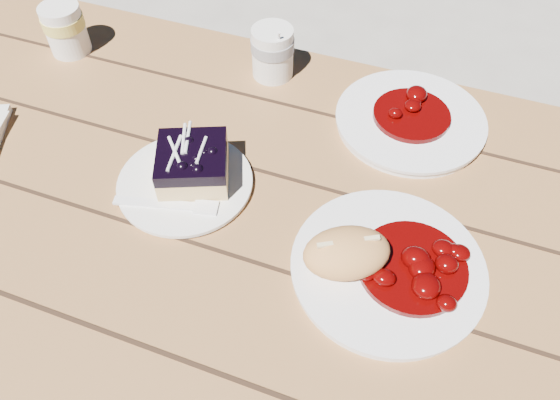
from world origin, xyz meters
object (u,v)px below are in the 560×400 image
(main_plate, at_px, (387,269))
(blueberry_cake, at_px, (193,164))
(second_cup, at_px, (65,29))
(coffee_cup, at_px, (273,53))
(dessert_plate, at_px, (185,184))
(picnic_table, at_px, (256,270))
(bread_roll, at_px, (347,253))
(second_plate, at_px, (410,121))

(main_plate, xyz_separation_m, blueberry_cake, (-0.31, 0.06, 0.03))
(second_cup, bearing_deg, coffee_cup, 9.73)
(dessert_plate, bearing_deg, second_cup, 146.85)
(picnic_table, bearing_deg, bread_roll, -18.45)
(second_cup, bearing_deg, blueberry_cake, -30.74)
(picnic_table, height_order, coffee_cup, coffee_cup)
(main_plate, height_order, bread_roll, bread_roll)
(bread_roll, relative_size, blueberry_cake, 0.86)
(second_plate, bearing_deg, main_plate, -84.09)
(dessert_plate, distance_m, second_cup, 0.43)
(bread_roll, relative_size, second_plate, 0.47)
(main_plate, xyz_separation_m, bread_roll, (-0.06, -0.02, 0.04))
(picnic_table, distance_m, main_plate, 0.27)
(picnic_table, distance_m, second_plate, 0.36)
(blueberry_cake, relative_size, second_plate, 0.55)
(blueberry_cake, distance_m, second_plate, 0.37)
(picnic_table, bearing_deg, dessert_plate, 173.98)
(main_plate, bearing_deg, second_cup, 157.85)
(bread_roll, height_order, second_plate, bread_roll)
(blueberry_cake, bearing_deg, picnic_table, -37.42)
(bread_roll, height_order, blueberry_cake, bread_roll)
(second_plate, bearing_deg, dessert_plate, -139.26)
(second_cup, bearing_deg, dessert_plate, -33.15)
(bread_roll, height_order, second_cup, second_cup)
(bread_roll, bearing_deg, coffee_cup, 123.37)
(blueberry_cake, height_order, second_plate, blueberry_cake)
(picnic_table, relative_size, dessert_plate, 10.02)
(dessert_plate, height_order, second_cup, second_cup)
(second_plate, bearing_deg, coffee_cup, 169.74)
(picnic_table, xyz_separation_m, coffee_cup, (-0.09, 0.31, 0.21))
(picnic_table, distance_m, coffee_cup, 0.39)
(picnic_table, relative_size, blueberry_cake, 14.97)
(main_plate, distance_m, blueberry_cake, 0.32)
(main_plate, distance_m, second_cup, 0.74)
(blueberry_cake, xyz_separation_m, second_plate, (0.28, 0.24, -0.03))
(coffee_cup, xyz_separation_m, second_cup, (-0.39, -0.07, 0.00))
(picnic_table, relative_size, second_plate, 8.18)
(main_plate, height_order, coffee_cup, coffee_cup)
(bread_roll, bearing_deg, second_cup, 154.62)
(main_plate, xyz_separation_m, dessert_plate, (-0.32, 0.04, -0.00))
(main_plate, bearing_deg, second_plate, 95.91)
(bread_roll, bearing_deg, dessert_plate, 166.68)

